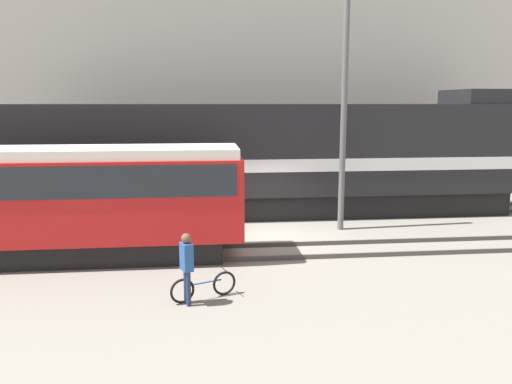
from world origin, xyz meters
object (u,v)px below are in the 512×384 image
object	(u,v)px
freight_locomotive	(281,157)
utility_pole_left	(344,106)
bicycle	(204,287)
person	(187,262)
streetcar	(62,197)

from	to	relation	value
freight_locomotive	utility_pole_left	xyz separation A→B (m)	(1.84, -2.75, 2.15)
bicycle	person	bearing A→B (deg)	-141.39
streetcar	person	world-z (taller)	streetcar
bicycle	utility_pole_left	bearing A→B (deg)	50.75
streetcar	bicycle	world-z (taller)	streetcar
freight_locomotive	streetcar	xyz separation A→B (m)	(-7.44, -5.51, -0.49)
person	utility_pole_left	bearing A→B (deg)	50.06
bicycle	streetcar	bearing A→B (deg)	139.55
freight_locomotive	utility_pole_left	bearing A→B (deg)	-56.21
freight_locomotive	streetcar	world-z (taller)	freight_locomotive
streetcar	utility_pole_left	world-z (taller)	utility_pole_left
bicycle	utility_pole_left	xyz separation A→B (m)	(5.14, 6.29, 4.28)
person	utility_pole_left	size ratio (longest dim) A/B	0.19
utility_pole_left	freight_locomotive	bearing A→B (deg)	123.79
freight_locomotive	bicycle	xyz separation A→B (m)	(-3.29, -9.04, -2.13)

